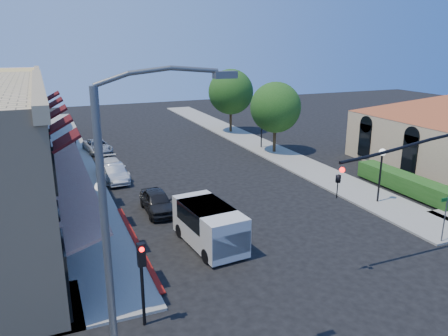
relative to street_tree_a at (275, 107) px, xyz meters
name	(u,v)px	position (x,y,z in m)	size (l,w,h in m)	color
ground	(349,298)	(-8.80, -22.00, -4.19)	(120.00, 120.00, 0.00)	black
sidewalk_left	(70,158)	(-17.55, 5.00, -4.13)	(3.50, 50.00, 0.12)	gray
sidewalk_right	(250,141)	(-0.05, 5.00, -4.13)	(3.50, 50.00, 0.12)	gray
curb_red_strip	(137,245)	(-15.70, -14.00, -4.19)	(0.25, 10.00, 0.06)	maroon
hedge	(404,192)	(2.90, -13.00, -4.19)	(1.40, 8.00, 1.10)	#1F4E16
street_tree_a	(275,107)	(0.00, 0.00, 0.00)	(4.56, 4.56, 6.48)	#352615
street_tree_b	(231,92)	(0.00, 10.00, 0.35)	(4.94, 4.94, 7.02)	#352615
signal_mast_arm	(440,174)	(-2.94, -20.50, -0.11)	(8.01, 0.39, 6.00)	black
secondary_signal	(142,269)	(-16.80, -20.59, -1.88)	(0.28, 0.42, 3.32)	black
cobra_streetlight	(120,236)	(-17.95, -24.00, 1.07)	(3.60, 0.25, 9.31)	#595B5E
street_name_sign	(446,212)	(-1.30, -19.80, -2.50)	(0.80, 0.06, 2.50)	#595B5E
lamppost_left_near	(100,199)	(-17.30, -14.00, -1.46)	(0.44, 0.44, 3.57)	black
lamppost_left_far	(75,140)	(-17.30, 0.00, -1.46)	(0.44, 0.44, 3.57)	black
lamppost_right_near	(381,162)	(-0.30, -14.00, -1.46)	(0.44, 0.44, 3.57)	black
lamppost_right_far	(262,120)	(-0.30, 2.00, -1.46)	(0.44, 0.44, 3.57)	black
white_van	(210,224)	(-12.31, -15.46, -2.99)	(2.46, 4.88, 2.09)	silver
parked_car_a	(157,201)	(-13.60, -10.00, -3.53)	(1.58, 3.92, 1.34)	black
parked_car_b	(114,173)	(-15.00, -3.00, -3.55)	(1.37, 3.92, 1.29)	#ACAFB1
parked_car_c	(112,169)	(-15.00, -2.00, -3.52)	(1.89, 4.64, 1.35)	silver
parked_car_d	(98,146)	(-15.00, 6.34, -3.60)	(1.98, 4.29, 1.19)	#9EA0A3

